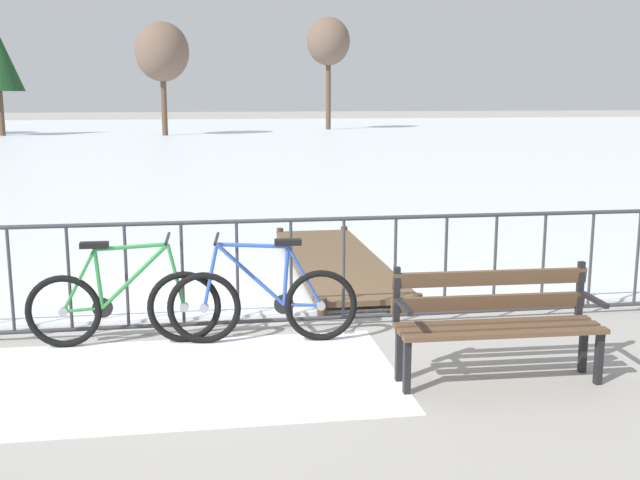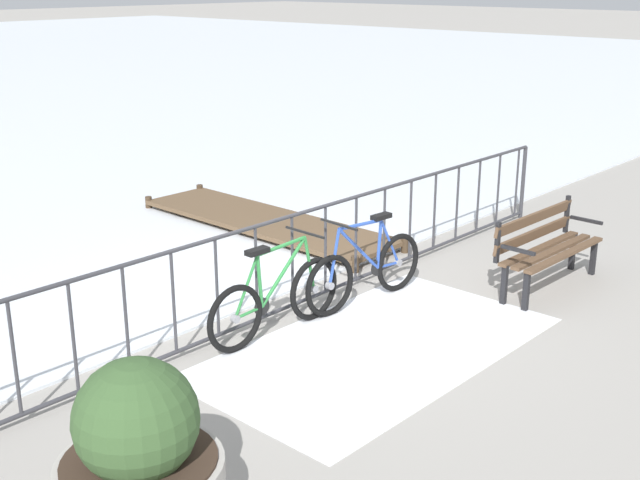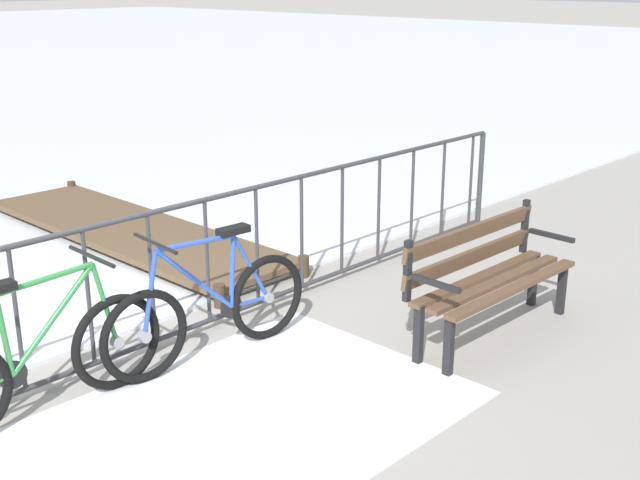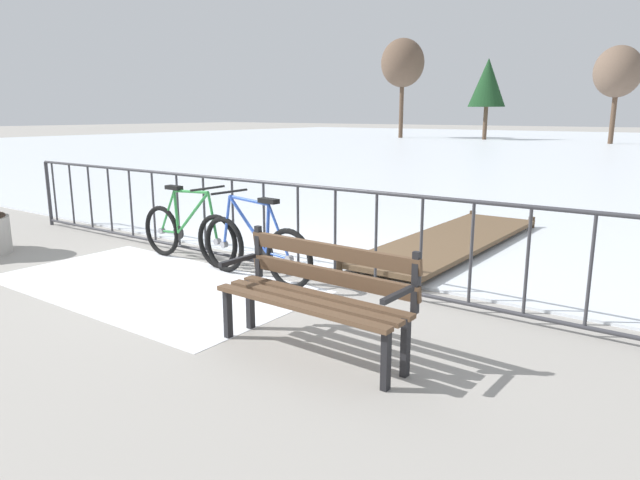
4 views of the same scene
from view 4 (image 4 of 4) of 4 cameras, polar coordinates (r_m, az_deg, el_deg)
The scene contains 11 objects.
ground_plane at distance 7.06m, azimuth -7.03°, elevation -2.61°, with size 160.00×160.00×0.00m, color #9E9991.
frozen_pond at distance 33.73m, azimuth 28.41°, elevation 7.96°, with size 80.00×56.00×0.03m, color silver.
snow_patch at distance 6.53m, azimuth -16.40°, elevation -4.26°, with size 3.57×1.97×0.01m, color white.
railing_fence at distance 6.94m, azimuth -7.15°, elevation 1.86°, with size 9.06×0.06×1.07m.
bicycle_near_railing at distance 7.33m, azimuth -13.00°, elevation 0.69°, with size 1.71×0.52×0.97m.
bicycle_second at distance 6.39m, azimuth -6.47°, elevation -0.80°, with size 1.71×0.52×0.97m.
park_bench at distance 4.41m, azimuth -0.26°, elevation -4.89°, with size 1.61×0.52×0.89m.
wooden_dock at distance 8.09m, azimuth 12.91°, elevation -0.01°, with size 1.10×4.16×0.20m.
tree_west_mid at distance 38.78m, azimuth 27.52°, elevation 14.60°, with size 2.67×2.67×5.65m.
tree_centre at distance 41.85m, azimuth 16.34°, elevation 14.77°, with size 2.49×2.49×5.45m.
tree_east_mid at distance 43.71m, azimuth 8.23°, elevation 17.01°, with size 3.12×3.12×7.08m.
Camera 4 is at (4.69, -4.95, 1.83)m, focal length 32.15 mm.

